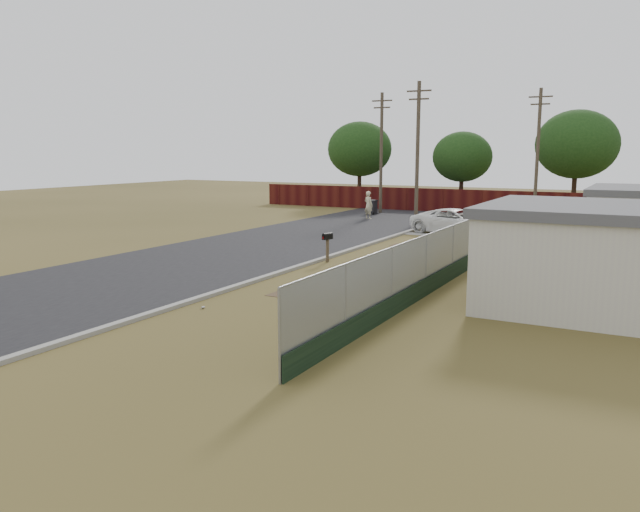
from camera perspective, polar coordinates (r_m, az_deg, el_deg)
The scene contains 12 objects.
ground at distance 24.62m, azimuth 4.99°, elevation -1.42°, with size 120.00×120.00×0.00m, color brown.
street at distance 34.68m, azimuth 0.00°, elevation 1.84°, with size 15.10×60.00×0.12m.
chainlink_fence at distance 24.42m, azimuth 12.72°, elevation 0.20°, with size 0.10×27.06×2.02m.
privacy_fence at distance 49.85m, azimuth 10.08°, elevation 5.06°, with size 30.00×0.12×1.80m, color #41120D.
utility_poles at distance 44.87m, azimuth 11.33°, elevation 9.39°, with size 12.60×8.24×9.00m.
horizon_trees at distance 46.59m, azimuth 17.76°, elevation 9.05°, with size 33.32×31.94×7.78m.
fire_hydrant at distance 17.13m, azimuth -0.44°, elevation -5.00°, with size 0.36×0.36×0.78m.
mailbox at distance 26.43m, azimuth 0.68°, elevation 1.56°, with size 0.31×0.55×1.26m.
pickup_truck at distance 36.43m, azimuth 12.39°, elevation 3.10°, with size 2.38×5.17×1.44m, color white.
pedestrian at distance 43.69m, azimuth 4.46°, elevation 4.66°, with size 0.71×0.46×1.94m, color beige.
trash_bin at distance 47.03m, azimuth 4.75°, elevation 4.49°, with size 0.75×0.83×1.08m.
scattered_litter at distance 21.65m, azimuth 1.83°, elevation -2.79°, with size 4.81×12.75×0.07m.
Camera 1 is at (9.52, -22.22, 4.66)m, focal length 35.00 mm.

